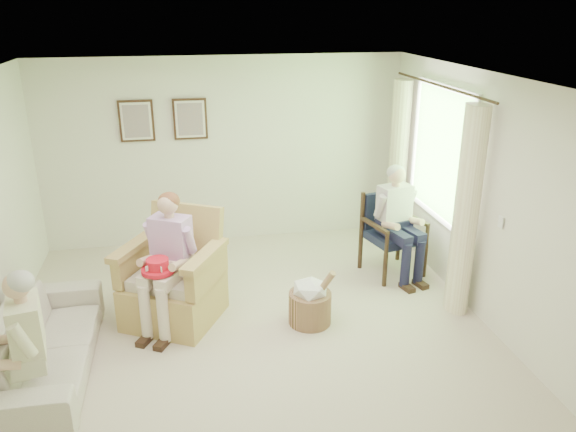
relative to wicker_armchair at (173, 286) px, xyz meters
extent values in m
plane|color=beige|center=(0.78, -0.63, -0.38)|extent=(5.50, 5.50, 0.00)
cube|color=silver|center=(0.78, 2.12, 0.92)|extent=(5.00, 0.04, 2.60)
cube|color=silver|center=(0.78, -3.38, 0.92)|extent=(5.00, 0.04, 2.60)
cube|color=silver|center=(3.28, -0.63, 0.92)|extent=(0.04, 5.50, 2.60)
cube|color=white|center=(0.78, -0.63, 2.22)|extent=(5.00, 5.50, 0.02)
cube|color=#2D6B23|center=(3.25, 0.57, 1.17)|extent=(0.02, 1.40, 1.50)
cube|color=white|center=(3.24, 0.57, 1.95)|extent=(0.04, 1.52, 0.06)
cube|color=white|center=(3.24, 0.57, 0.39)|extent=(0.04, 1.52, 0.06)
cylinder|color=#382114|center=(3.15, 0.57, 1.97)|extent=(0.03, 2.50, 0.03)
cylinder|color=#F9EEC3|center=(3.11, -0.41, 0.77)|extent=(0.34, 0.34, 2.30)
cylinder|color=#F9EEC3|center=(3.11, 1.55, 0.77)|extent=(0.34, 0.34, 2.30)
cube|color=#382114|center=(-0.37, 2.09, 1.40)|extent=(0.45, 0.03, 0.55)
cube|color=silver|center=(-0.37, 2.07, 1.40)|extent=(0.39, 0.01, 0.49)
cube|color=tan|center=(-0.37, 2.06, 1.40)|extent=(0.33, 0.01, 0.43)
cube|color=#382114|center=(0.33, 2.09, 1.40)|extent=(0.45, 0.03, 0.55)
cube|color=silver|center=(0.33, 2.07, 1.40)|extent=(0.39, 0.01, 0.49)
cube|color=tan|center=(0.33, 2.06, 1.40)|extent=(0.33, 0.01, 0.43)
cube|color=tan|center=(0.00, -0.04, -0.15)|extent=(0.89, 0.87, 0.47)
cube|color=beige|center=(0.00, -0.07, 0.14)|extent=(0.69, 0.67, 0.11)
cube|color=tan|center=(0.00, 0.33, 0.47)|extent=(0.83, 0.25, 0.70)
cube|color=tan|center=(-0.41, -0.04, 0.27)|extent=(0.11, 0.80, 0.34)
cube|color=tan|center=(0.41, -0.04, 0.27)|extent=(0.11, 0.80, 0.34)
cylinder|color=black|center=(2.43, 0.32, -0.16)|extent=(0.06, 0.06, 0.44)
cylinder|color=black|center=(3.02, 0.32, -0.16)|extent=(0.06, 0.06, 0.44)
cylinder|color=black|center=(2.43, 0.88, -0.16)|extent=(0.06, 0.06, 0.44)
cylinder|color=black|center=(3.02, 0.88, -0.16)|extent=(0.06, 0.06, 0.44)
cube|color=#171C34|center=(2.73, 0.60, 0.11)|extent=(0.58, 0.56, 0.10)
cube|color=#171C34|center=(2.73, 0.87, 0.37)|extent=(0.54, 0.07, 0.50)
imported|color=beige|center=(-1.17, -0.78, -0.08)|extent=(2.06, 0.81, 0.60)
cube|color=beige|center=(0.00, -0.08, 0.31)|extent=(0.40, 0.26, 0.16)
cube|color=#D8A0E2|center=(0.00, -0.06, 0.59)|extent=(0.39, 0.24, 0.46)
sphere|color=#DDAD8E|center=(0.00, -0.07, 0.96)|extent=(0.21, 0.21, 0.21)
ellipsoid|color=brown|center=(0.00, -0.04, 0.98)|extent=(0.22, 0.22, 0.18)
cube|color=beige|center=(-0.10, -0.30, 0.26)|extent=(0.14, 0.44, 0.13)
cube|color=beige|center=(0.10, -0.30, 0.26)|extent=(0.14, 0.44, 0.13)
cylinder|color=beige|center=(-0.10, -0.50, -0.06)|extent=(0.12, 0.12, 0.59)
cylinder|color=beige|center=(0.10, -0.50, -0.06)|extent=(0.12, 0.12, 0.59)
cube|color=#181733|center=(2.73, 0.60, 0.27)|extent=(0.40, 0.26, 0.16)
cube|color=silver|center=(2.73, 0.62, 0.55)|extent=(0.39, 0.24, 0.46)
sphere|color=#DDAD8E|center=(2.73, 0.61, 0.92)|extent=(0.21, 0.21, 0.21)
ellipsoid|color=#B7B2AD|center=(2.73, 0.63, 0.94)|extent=(0.22, 0.22, 0.18)
cube|color=#181733|center=(2.63, 0.38, 0.22)|extent=(0.14, 0.44, 0.13)
cube|color=#181733|center=(2.83, 0.38, 0.22)|extent=(0.14, 0.44, 0.13)
cylinder|color=#181733|center=(2.63, 0.18, -0.08)|extent=(0.12, 0.12, 0.55)
cylinder|color=#181733|center=(2.83, 0.18, -0.08)|extent=(0.12, 0.12, 0.55)
cube|color=beige|center=(-1.17, -1.29, 0.15)|extent=(0.42, 0.26, 0.16)
cube|color=beige|center=(-1.17, -1.27, 0.43)|extent=(0.41, 0.24, 0.46)
sphere|color=#DDAD8E|center=(-1.17, -1.28, 0.80)|extent=(0.21, 0.21, 0.21)
ellipsoid|color=#B7B2AD|center=(-1.17, -1.25, 0.82)|extent=(0.22, 0.22, 0.18)
cube|color=beige|center=(-1.27, -1.51, 0.10)|extent=(0.14, 0.44, 0.13)
cube|color=beige|center=(-1.07, -1.51, 0.10)|extent=(0.14, 0.44, 0.13)
cylinder|color=beige|center=(-1.27, -1.71, -0.14)|extent=(0.12, 0.12, 0.43)
cylinder|color=beige|center=(-1.07, -1.71, -0.14)|extent=(0.12, 0.12, 0.43)
cylinder|color=red|center=(-0.12, -0.32, 0.36)|extent=(0.33, 0.33, 0.04)
cylinder|color=red|center=(-0.12, -0.32, 0.42)|extent=(0.22, 0.22, 0.12)
cube|color=white|center=(-0.01, -0.32, 0.42)|extent=(0.04, 0.01, 0.05)
cube|color=white|center=(-0.09, -0.21, 0.42)|extent=(0.02, 0.05, 0.05)
cube|color=white|center=(-0.22, -0.26, 0.42)|extent=(0.04, 0.03, 0.05)
cube|color=white|center=(-0.22, -0.39, 0.42)|extent=(0.04, 0.03, 0.05)
cube|color=white|center=(-0.09, -0.44, 0.42)|extent=(0.02, 0.05, 0.05)
cylinder|color=tan|center=(1.42, -0.39, -0.20)|extent=(0.61, 0.61, 0.36)
ellipsoid|color=white|center=(1.42, -0.39, 0.03)|extent=(0.41, 0.41, 0.24)
cylinder|color=#A57F56|center=(1.53, -0.44, 0.03)|extent=(0.18, 0.33, 0.53)
camera|label=1|loc=(0.20, -5.52, 2.85)|focal=35.00mm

